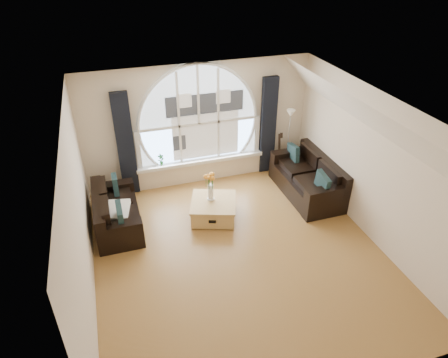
% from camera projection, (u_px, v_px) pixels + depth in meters
% --- Properties ---
extents(ground, '(5.00, 5.50, 0.01)m').
position_uv_depth(ground, '(239.00, 254.00, 7.20)').
color(ground, brown).
rests_on(ground, ground).
extents(ceiling, '(5.00, 5.50, 0.01)m').
position_uv_depth(ceiling, '(243.00, 113.00, 5.78)').
color(ceiling, silver).
rests_on(ceiling, ground).
extents(wall_back, '(5.00, 0.01, 2.70)m').
position_uv_depth(wall_back, '(198.00, 125.00, 8.72)').
color(wall_back, beige).
rests_on(wall_back, ground).
extents(wall_front, '(5.00, 0.01, 2.70)m').
position_uv_depth(wall_front, '(327.00, 327.00, 4.26)').
color(wall_front, beige).
rests_on(wall_front, ground).
extents(wall_left, '(0.01, 5.50, 2.70)m').
position_uv_depth(wall_left, '(79.00, 219.00, 5.85)').
color(wall_left, beige).
rests_on(wall_left, ground).
extents(wall_right, '(0.01, 5.50, 2.70)m').
position_uv_depth(wall_right, '(373.00, 168.00, 7.13)').
color(wall_right, beige).
rests_on(wall_right, ground).
extents(attic_slope, '(0.92, 5.50, 0.72)m').
position_uv_depth(attic_slope, '(369.00, 117.00, 6.53)').
color(attic_slope, silver).
rests_on(attic_slope, ground).
extents(arched_window, '(2.60, 0.06, 2.15)m').
position_uv_depth(arched_window, '(198.00, 113.00, 8.55)').
color(arched_window, silver).
rests_on(arched_window, wall_back).
extents(window_sill, '(2.90, 0.22, 0.08)m').
position_uv_depth(window_sill, '(201.00, 161.00, 9.08)').
color(window_sill, white).
rests_on(window_sill, wall_back).
extents(window_frame, '(2.76, 0.08, 2.15)m').
position_uv_depth(window_frame, '(199.00, 114.00, 8.53)').
color(window_frame, white).
rests_on(window_frame, wall_back).
extents(neighbor_house, '(1.70, 0.02, 1.50)m').
position_uv_depth(neighbor_house, '(205.00, 118.00, 8.65)').
color(neighbor_house, silver).
rests_on(neighbor_house, wall_back).
extents(curtain_left, '(0.35, 0.12, 2.30)m').
position_uv_depth(curtain_left, '(126.00, 145.00, 8.32)').
color(curtain_left, black).
rests_on(curtain_left, ground).
extents(curtain_right, '(0.35, 0.12, 2.30)m').
position_uv_depth(curtain_right, '(268.00, 126.00, 9.14)').
color(curtain_right, black).
rests_on(curtain_right, ground).
extents(sofa_left, '(0.82, 1.64, 0.73)m').
position_uv_depth(sofa_left, '(116.00, 209.00, 7.68)').
color(sofa_left, black).
rests_on(sofa_left, ground).
extents(sofa_right, '(0.98, 1.93, 0.85)m').
position_uv_depth(sofa_right, '(308.00, 178.00, 8.66)').
color(sofa_right, black).
rests_on(sofa_right, ground).
extents(coffee_chest, '(1.11, 1.11, 0.43)m').
position_uv_depth(coffee_chest, '(213.00, 208.00, 8.01)').
color(coffee_chest, tan).
rests_on(coffee_chest, ground).
extents(throw_blanket, '(0.65, 0.65, 0.10)m').
position_uv_depth(throw_blanket, '(114.00, 211.00, 7.47)').
color(throw_blanket, silver).
rests_on(throw_blanket, sofa_left).
extents(vase_flowers, '(0.24, 0.24, 0.70)m').
position_uv_depth(vase_flowers, '(211.00, 183.00, 7.78)').
color(vase_flowers, white).
rests_on(vase_flowers, coffee_chest).
extents(floor_lamp, '(0.24, 0.24, 1.60)m').
position_uv_depth(floor_lamp, '(288.00, 143.00, 9.21)').
color(floor_lamp, '#B2B2B2').
rests_on(floor_lamp, ground).
extents(guitar, '(0.39, 0.28, 1.06)m').
position_uv_depth(guitar, '(278.00, 152.00, 9.41)').
color(guitar, brown).
rests_on(guitar, ground).
extents(potted_plant, '(0.16, 0.13, 0.27)m').
position_uv_depth(potted_plant, '(161.00, 160.00, 8.76)').
color(potted_plant, '#1E6023').
rests_on(potted_plant, window_sill).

